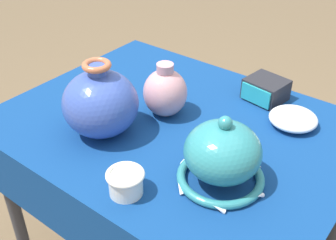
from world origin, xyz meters
name	(u,v)px	position (x,y,z in m)	size (l,w,h in m)	color
display_table	(173,145)	(0.00, -0.01, 0.63)	(1.04, 0.80, 0.70)	#38383D
vase_tall_bulbous	(100,103)	(-0.14, -0.17, 0.80)	(0.21, 0.21, 0.22)	#3851A8
vase_dome_bell	(222,156)	(0.24, -0.14, 0.78)	(0.23, 0.22, 0.19)	teal
mosaic_tile_box	(265,90)	(0.14, 0.29, 0.74)	(0.14, 0.13, 0.07)	#232328
cup_wide_ivory	(126,182)	(0.08, -0.31, 0.74)	(0.09, 0.09, 0.06)	white
jar_round_rose	(165,92)	(-0.06, 0.02, 0.78)	(0.13, 0.13, 0.17)	#D19399
bowl_shallow_porcelain	(293,118)	(0.28, 0.20, 0.73)	(0.14, 0.14, 0.04)	white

